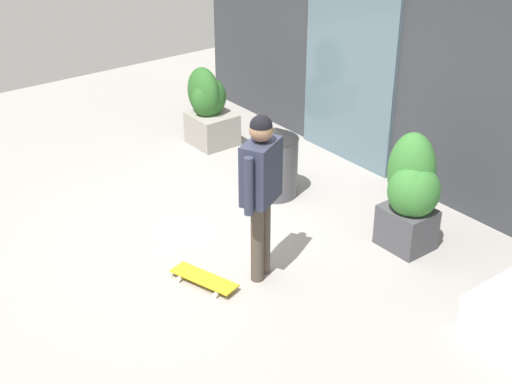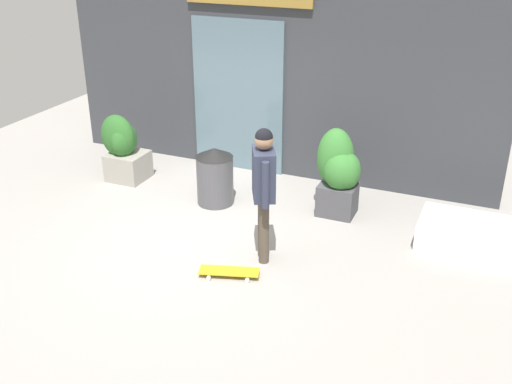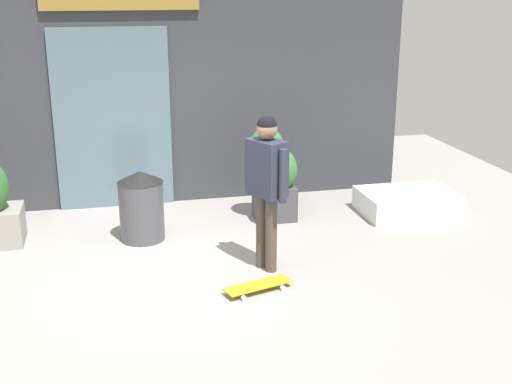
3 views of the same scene
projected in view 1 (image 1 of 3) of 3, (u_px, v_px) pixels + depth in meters
name	position (u px, v px, depth m)	size (l,w,h in m)	color
ground_plane	(211.00, 234.00, 8.08)	(12.00, 12.00, 0.00)	#9E9993
building_facade	(391.00, 47.00, 8.80)	(7.41, 0.31, 3.32)	#383A3F
skateboarder	(261.00, 181.00, 6.86)	(0.43, 0.56, 1.76)	#4C4238
skateboard	(204.00, 279.00, 7.20)	(0.77, 0.42, 0.08)	gold
planter_box_left	(208.00, 107.00, 10.07)	(0.71, 0.58, 1.11)	gray
planter_box_right	(412.00, 191.00, 7.58)	(0.66, 0.61, 1.28)	#47474C
trash_bin	(275.00, 161.00, 8.73)	(0.57, 0.57, 0.89)	#4C4C51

